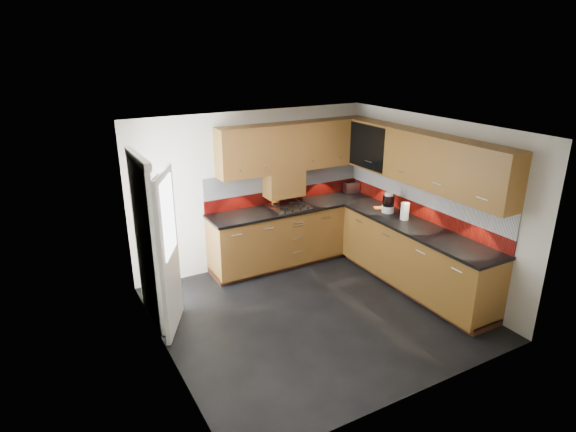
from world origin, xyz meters
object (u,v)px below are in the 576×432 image
toaster (351,187)px  food_processor (388,203)px  gas_hob (289,206)px  utensil_pot (276,198)px

toaster → food_processor: (-0.13, -1.09, 0.05)m
food_processor → toaster: bearing=83.4°
gas_hob → toaster: (1.30, 0.18, 0.07)m
gas_hob → utensil_pot: utensil_pot is taller
utensil_pot → food_processor: (1.28, -1.15, 0.04)m
utensil_pot → food_processor: utensil_pot is taller
toaster → food_processor: size_ratio=0.89×
food_processor → gas_hob: bearing=142.3°
utensil_pot → gas_hob: bearing=-65.8°
toaster → food_processor: 1.09m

